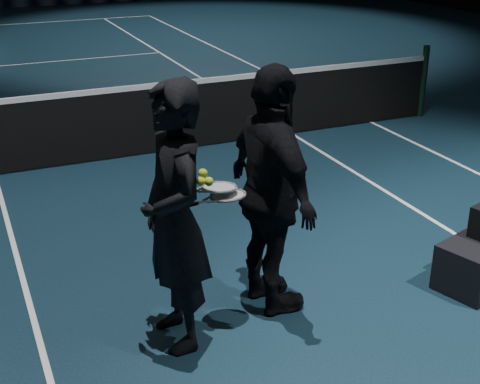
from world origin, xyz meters
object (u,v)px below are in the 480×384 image
object	(u,v)px
player_a	(174,219)
racket_upper	(219,187)
tennis_balls	(204,179)
player_b	(272,193)
racket_lower	(228,195)

from	to	relation	value
player_a	racket_upper	bearing A→B (deg)	103.57
player_a	tennis_balls	distance (m)	0.36
player_a	racket_upper	distance (m)	0.43
racket_upper	tennis_balls	world-z (taller)	tennis_balls
player_b	tennis_balls	xyz separation A→B (m)	(-0.59, -0.09, 0.25)
player_b	racket_lower	size ratio (longest dim) A/B	2.96
player_a	racket_upper	xyz separation A→B (m)	(0.39, 0.11, 0.14)
player_a	racket_upper	size ratio (longest dim) A/B	2.96
tennis_balls	racket_lower	bearing A→B (deg)	8.08
racket_upper	tennis_balls	distance (m)	0.19
player_b	racket_upper	bearing A→B (deg)	92.16
racket_upper	player_b	bearing A→B (deg)	-9.08
racket_lower	tennis_balls	bearing A→B (deg)	178.53
player_a	player_b	xyz separation A→B (m)	(0.84, 0.14, 0.00)
racket_lower	racket_upper	world-z (taller)	racket_upper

